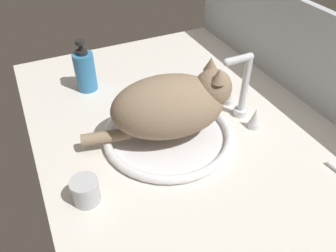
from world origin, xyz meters
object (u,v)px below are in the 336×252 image
object	(u,v)px
metal_jar	(86,191)
sink_basin	(168,134)
faucet	(242,94)
cat	(174,105)
soap_pump_bottle	(85,71)

from	to	relation	value
metal_jar	sink_basin	bearing A→B (deg)	114.47
faucet	cat	bearing A→B (deg)	-89.08
faucet	cat	size ratio (longest dim) A/B	0.51
cat	soap_pump_bottle	xyz separation A→B (cm)	(-34.03, -15.43, -4.04)
sink_basin	faucet	bearing A→B (deg)	90.00
sink_basin	cat	world-z (taller)	cat
faucet	cat	xyz separation A→B (cm)	(0.35, -21.68, 2.98)
sink_basin	faucet	xyz separation A→B (cm)	(-0.00, 23.37, 6.82)
soap_pump_bottle	metal_jar	bearing A→B (deg)	-14.90
sink_basin	cat	bearing A→B (deg)	78.34
sink_basin	faucet	size ratio (longest dim) A/B	1.75
sink_basin	soap_pump_bottle	distance (cm)	36.83
sink_basin	faucet	world-z (taller)	faucet
faucet	metal_jar	world-z (taller)	faucet
cat	metal_jar	bearing A→B (deg)	-67.48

